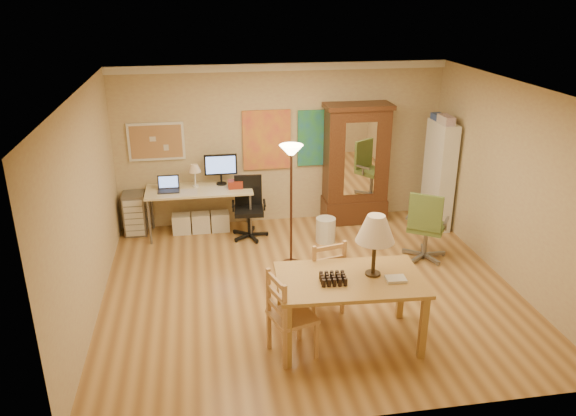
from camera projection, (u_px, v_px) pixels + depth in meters
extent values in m
plane|color=brown|center=(309.00, 288.00, 7.65)|extent=(5.50, 5.50, 0.00)
cube|color=white|center=(281.00, 67.00, 8.93)|extent=(5.50, 0.08, 0.12)
cube|color=tan|center=(156.00, 142.00, 9.05)|extent=(0.90, 0.04, 0.62)
cube|color=gold|center=(267.00, 140.00, 9.34)|extent=(0.80, 0.04, 1.00)
cube|color=teal|center=(320.00, 138.00, 9.48)|extent=(0.75, 0.04, 0.95)
cube|color=olive|center=(350.00, 280.00, 6.24)|extent=(1.68, 1.06, 0.04)
cube|color=olive|center=(288.00, 336.00, 5.94)|extent=(0.08, 0.08, 0.77)
cube|color=olive|center=(423.00, 328.00, 6.09)|extent=(0.08, 0.08, 0.77)
cube|color=olive|center=(281.00, 296.00, 6.70)|extent=(0.08, 0.08, 0.77)
cube|color=olive|center=(401.00, 290.00, 6.85)|extent=(0.08, 0.08, 0.77)
cylinder|color=black|center=(373.00, 273.00, 6.31)|extent=(0.17, 0.17, 0.02)
cylinder|color=black|center=(374.00, 257.00, 6.23)|extent=(0.04, 0.04, 0.43)
cone|color=beige|center=(376.00, 228.00, 6.10)|extent=(0.43, 0.43, 0.30)
cube|color=beige|center=(396.00, 279.00, 6.18)|extent=(0.23, 0.17, 0.03)
cube|color=black|center=(333.00, 279.00, 6.13)|extent=(0.32, 0.26, 0.09)
cube|color=#B37E51|center=(322.00, 276.00, 6.99)|extent=(0.55, 0.53, 0.04)
cube|color=#B37E51|center=(329.00, 283.00, 7.31)|extent=(0.05, 0.05, 0.45)
cube|color=#B37E51|center=(301.00, 289.00, 7.18)|extent=(0.05, 0.05, 0.45)
cube|color=#B37E51|center=(343.00, 297.00, 6.99)|extent=(0.05, 0.05, 0.45)
cube|color=#B37E51|center=(313.00, 303.00, 6.85)|extent=(0.05, 0.05, 0.45)
cube|color=#B37E51|center=(344.00, 261.00, 6.80)|extent=(0.05, 0.05, 0.53)
cube|color=#B37E51|center=(314.00, 266.00, 6.66)|extent=(0.05, 0.05, 0.53)
cube|color=#B37E51|center=(329.00, 260.00, 6.71)|extent=(0.40, 0.12, 0.05)
cube|color=#B37E51|center=(292.00, 316.00, 6.12)|extent=(0.57, 0.58, 0.04)
cube|color=#B37E51|center=(316.00, 341.00, 6.12)|extent=(0.05, 0.05, 0.46)
cube|color=#B37E51|center=(299.00, 322.00, 6.46)|extent=(0.05, 0.05, 0.46)
cube|color=#B37E51|center=(285.00, 350.00, 5.97)|extent=(0.05, 0.05, 0.46)
cube|color=#B37E51|center=(269.00, 331.00, 6.30)|extent=(0.05, 0.05, 0.46)
cube|color=#B37E51|center=(285.00, 308.00, 5.78)|extent=(0.05, 0.05, 0.53)
cube|color=#B37E51|center=(268.00, 290.00, 6.11)|extent=(0.05, 0.05, 0.53)
cube|color=#B37E51|center=(276.00, 295.00, 5.93)|extent=(0.15, 0.40, 0.05)
cylinder|color=#3C2118|center=(291.00, 263.00, 8.30)|extent=(0.27, 0.27, 0.03)
cylinder|color=#3C2118|center=(291.00, 209.00, 7.98)|extent=(0.04, 0.04, 1.71)
cone|color=#FFE0A5|center=(291.00, 150.00, 7.66)|extent=(0.33, 0.33, 0.14)
cube|color=beige|center=(199.00, 190.00, 9.10)|extent=(1.71, 0.75, 0.03)
cylinder|color=slate|center=(149.00, 222.00, 8.83)|extent=(0.04, 0.04, 0.75)
cylinder|color=slate|center=(251.00, 216.00, 9.07)|extent=(0.04, 0.04, 0.75)
cylinder|color=slate|center=(152.00, 208.00, 9.41)|extent=(0.04, 0.04, 0.75)
cylinder|color=slate|center=(247.00, 202.00, 9.65)|extent=(0.04, 0.04, 0.75)
cube|color=black|center=(169.00, 191.00, 8.97)|extent=(0.34, 0.23, 0.02)
cube|color=black|center=(168.00, 181.00, 9.08)|extent=(0.34, 0.06, 0.22)
cube|color=black|center=(221.00, 165.00, 9.17)|extent=(0.53, 0.04, 0.34)
cone|color=beige|center=(194.00, 168.00, 9.06)|extent=(0.21, 0.21, 0.13)
cube|color=beige|center=(189.00, 192.00, 8.92)|extent=(0.27, 0.34, 0.01)
cube|color=maroon|center=(235.00, 184.00, 9.11)|extent=(0.23, 0.17, 0.13)
cube|color=white|center=(182.00, 224.00, 9.32)|extent=(0.30, 0.26, 0.32)
cube|color=white|center=(201.00, 222.00, 9.37)|extent=(0.30, 0.26, 0.32)
cube|color=silver|center=(220.00, 221.00, 9.42)|extent=(0.30, 0.26, 0.32)
cylinder|color=black|center=(249.00, 224.00, 9.12)|extent=(0.06, 0.06, 0.38)
cube|color=black|center=(249.00, 211.00, 9.04)|extent=(0.49, 0.48, 0.07)
cube|color=black|center=(248.00, 190.00, 9.13)|extent=(0.45, 0.08, 0.50)
cube|color=black|center=(233.00, 204.00, 8.97)|extent=(0.06, 0.29, 0.03)
cube|color=black|center=(264.00, 203.00, 9.01)|extent=(0.06, 0.29, 0.03)
cylinder|color=slate|center=(425.00, 242.00, 8.42)|extent=(0.06, 0.06, 0.42)
cube|color=#50642D|center=(427.00, 227.00, 8.33)|extent=(0.68, 0.68, 0.07)
cube|color=#50642D|center=(425.00, 213.00, 8.02)|extent=(0.43, 0.31, 0.54)
cube|color=slate|center=(446.00, 221.00, 8.17)|extent=(0.21, 0.28, 0.03)
cube|color=slate|center=(409.00, 215.00, 8.38)|extent=(0.21, 0.28, 0.03)
cube|color=slate|center=(135.00, 213.00, 9.24)|extent=(0.35, 0.40, 0.70)
cube|color=silver|center=(134.00, 218.00, 9.05)|extent=(0.30, 0.02, 0.60)
cube|color=#38190F|center=(356.00, 166.00, 9.52)|extent=(1.04, 0.47, 1.99)
cube|color=#38190F|center=(354.00, 209.00, 9.81)|extent=(1.08, 0.51, 0.40)
cube|color=white|center=(360.00, 159.00, 9.23)|extent=(0.52, 0.01, 1.23)
cube|color=#38190F|center=(358.00, 106.00, 9.15)|extent=(1.12, 0.53, 0.08)
cube|color=white|center=(439.00, 175.00, 9.35)|extent=(0.27, 0.72, 1.80)
cube|color=#993333|center=(437.00, 204.00, 9.39)|extent=(0.16, 0.36, 0.22)
cube|color=#334C99|center=(436.00, 138.00, 9.29)|extent=(0.16, 0.25, 0.18)
cylinder|color=silver|center=(326.00, 230.00, 8.99)|extent=(0.32, 0.32, 0.40)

